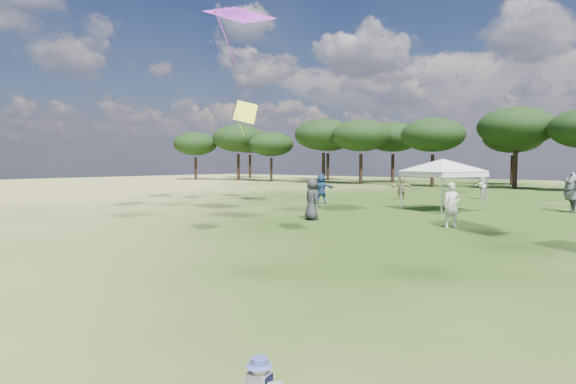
% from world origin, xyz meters
% --- Properties ---
extents(tent_left, '(5.50, 5.50, 2.83)m').
position_xyz_m(tent_left, '(-5.87, 22.14, 2.41)').
color(tent_left, gray).
rests_on(tent_left, ground).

